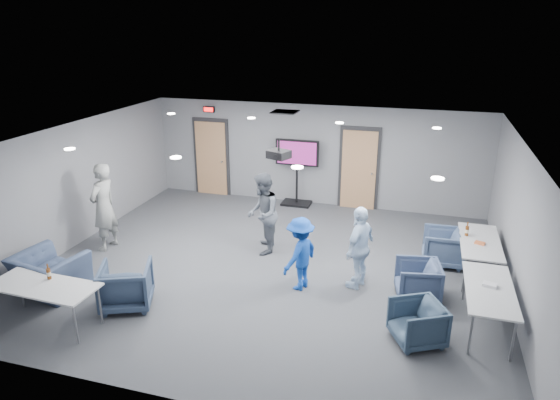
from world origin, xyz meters
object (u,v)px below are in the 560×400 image
(bottle_right, at_px, (467,231))
(table_right_b, at_px, (489,291))
(chair_right_b, at_px, (418,280))
(chair_front_a, at_px, (126,285))
(person_d, at_px, (300,254))
(table_front_left, at_px, (43,288))
(chair_right_c, at_px, (417,323))
(projector, at_px, (279,154))
(person_b, at_px, (263,214))
(table_right_a, at_px, (480,243))
(chair_front_b, at_px, (50,274))
(person_c, at_px, (360,247))
(person_a, at_px, (104,207))
(chair_right_a, at_px, (443,247))
(bottle_front, at_px, (49,273))
(tv_stand, at_px, (297,168))

(bottle_right, bearing_deg, table_right_b, -83.28)
(chair_right_b, bearing_deg, chair_front_a, -81.02)
(person_d, distance_m, chair_right_b, 2.16)
(chair_front_a, relative_size, table_front_left, 0.48)
(chair_right_c, distance_m, table_front_left, 5.97)
(chair_right_c, bearing_deg, person_d, -145.60)
(bottle_right, xyz_separation_m, projector, (-3.55, -1.10, 1.57))
(person_b, relative_size, table_right_a, 0.99)
(chair_front_b, distance_m, projector, 4.74)
(person_c, relative_size, projector, 3.43)
(bottle_right, bearing_deg, person_c, -146.34)
(chair_right_c, distance_m, projector, 3.83)
(person_a, relative_size, table_right_a, 1.09)
(person_a, relative_size, projector, 4.15)
(person_b, relative_size, chair_right_a, 2.17)
(chair_right_b, relative_size, projector, 1.65)
(table_right_a, distance_m, bottle_front, 7.83)
(person_c, relative_size, chair_front_b, 1.37)
(chair_front_a, height_order, projector, projector)
(table_front_left, relative_size, projector, 3.91)
(person_d, bearing_deg, tv_stand, -144.26)
(person_c, relative_size, table_right_a, 0.90)
(person_b, bearing_deg, projector, 24.59)
(chair_right_c, height_order, tv_stand, tv_stand)
(table_front_left, xyz_separation_m, tv_stand, (2.47, 6.75, 0.34))
(bottle_front, bearing_deg, person_d, 29.94)
(person_a, height_order, chair_front_b, person_a)
(chair_right_a, relative_size, table_right_a, 0.45)
(chair_right_a, bearing_deg, person_d, -56.69)
(person_d, distance_m, table_right_b, 3.25)
(chair_front_b, distance_m, tv_stand, 6.68)
(table_right_a, relative_size, tv_stand, 0.99)
(person_b, bearing_deg, table_right_b, 54.85)
(person_b, distance_m, table_right_b, 4.70)
(person_b, xyz_separation_m, person_c, (2.19, -0.92, -0.08))
(person_c, height_order, bottle_right, person_c)
(chair_front_b, distance_m, bottle_front, 1.05)
(person_d, bearing_deg, person_b, -118.05)
(chair_right_b, relative_size, tv_stand, 0.43)
(person_c, bearing_deg, person_a, -71.73)
(person_c, relative_size, chair_right_a, 1.97)
(chair_front_a, bearing_deg, chair_right_a, -171.63)
(person_d, xyz_separation_m, chair_front_b, (-4.36, -1.45, -0.32))
(chair_right_b, distance_m, bottle_front, 6.32)
(person_a, distance_m, chair_front_b, 2.05)
(person_b, bearing_deg, table_right_a, 78.68)
(tv_stand, bearing_deg, person_d, -74.64)
(person_c, distance_m, person_d, 1.11)
(projector, bearing_deg, person_c, 14.65)
(person_d, relative_size, table_right_b, 0.79)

